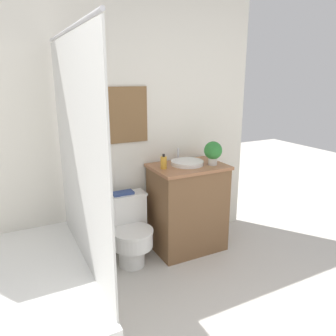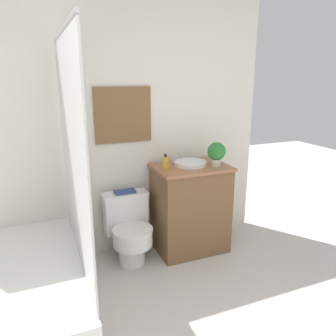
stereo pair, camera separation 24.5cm
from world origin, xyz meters
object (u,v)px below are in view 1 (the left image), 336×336
(sink, at_px, (187,163))
(soap_bottle, at_px, (164,162))
(potted_plant, at_px, (213,151))
(toilet, at_px, (128,230))
(book_on_tank, at_px, (123,193))

(sink, height_order, soap_bottle, soap_bottle)
(sink, distance_m, potted_plant, 0.27)
(sink, relative_size, soap_bottle, 2.52)
(soap_bottle, bearing_deg, toilet, 177.00)
(potted_plant, relative_size, book_on_tank, 1.17)
(sink, height_order, book_on_tank, sink)
(toilet, relative_size, sink, 1.82)
(toilet, bearing_deg, soap_bottle, -3.00)
(potted_plant, bearing_deg, sink, 151.28)
(soap_bottle, height_order, book_on_tank, soap_bottle)
(potted_plant, distance_m, book_on_tank, 0.94)
(book_on_tank, bearing_deg, soap_bottle, -20.66)
(soap_bottle, relative_size, book_on_tank, 0.71)
(sink, relative_size, book_on_tank, 1.79)
(toilet, xyz_separation_m, book_on_tank, (-0.00, 0.12, 0.33))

